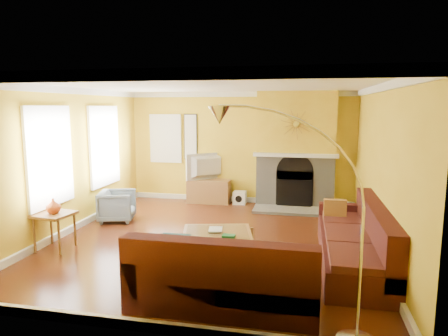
% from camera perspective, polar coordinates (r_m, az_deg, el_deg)
% --- Properties ---
extents(floor, '(5.50, 6.00, 0.02)m').
position_cam_1_polar(floor, '(7.20, -1.68, -10.32)').
color(floor, '#602B14').
rests_on(floor, ground).
extents(ceiling, '(5.50, 6.00, 0.02)m').
position_cam_1_polar(ceiling, '(6.82, -1.79, 11.84)').
color(ceiling, white).
rests_on(ceiling, ground).
extents(wall_back, '(5.50, 0.02, 2.70)m').
position_cam_1_polar(wall_back, '(9.81, 2.32, 2.92)').
color(wall_back, gold).
rests_on(wall_back, ground).
extents(wall_front, '(5.50, 0.02, 2.70)m').
position_cam_1_polar(wall_front, '(4.06, -11.60, -5.54)').
color(wall_front, gold).
rests_on(wall_front, ground).
extents(wall_left, '(0.02, 6.00, 2.70)m').
position_cam_1_polar(wall_left, '(7.97, -21.42, 0.99)').
color(wall_left, gold).
rests_on(wall_left, ground).
extents(wall_right, '(0.02, 6.00, 2.70)m').
position_cam_1_polar(wall_right, '(6.80, 21.53, -0.25)').
color(wall_right, gold).
rests_on(wall_right, ground).
extents(baseboard, '(5.50, 6.00, 0.12)m').
position_cam_1_polar(baseboard, '(7.18, -1.69, -9.79)').
color(baseboard, white).
rests_on(baseboard, floor).
extents(crown_molding, '(5.50, 6.00, 0.12)m').
position_cam_1_polar(crown_molding, '(6.81, -1.79, 11.25)').
color(crown_molding, white).
rests_on(crown_molding, ceiling).
extents(window_left_near, '(0.06, 1.22, 1.72)m').
position_cam_1_polar(window_left_near, '(9.05, -16.80, 3.03)').
color(window_left_near, white).
rests_on(window_left_near, wall_left).
extents(window_left_far, '(0.06, 1.22, 1.72)m').
position_cam_1_polar(window_left_far, '(7.44, -23.73, 1.51)').
color(window_left_far, white).
rests_on(window_left_far, wall_left).
extents(window_back, '(0.82, 0.06, 1.22)m').
position_cam_1_polar(window_back, '(10.22, -8.32, 4.20)').
color(window_back, white).
rests_on(window_back, wall_back).
extents(wall_art, '(0.34, 0.04, 1.14)m').
position_cam_1_polar(wall_art, '(10.03, -4.80, 4.46)').
color(wall_art, white).
rests_on(wall_art, wall_back).
extents(fireplace, '(1.80, 0.40, 2.70)m').
position_cam_1_polar(fireplace, '(9.48, 10.20, 2.59)').
color(fireplace, gray).
rests_on(fireplace, floor).
extents(mantel, '(1.92, 0.22, 0.08)m').
position_cam_1_polar(mantel, '(9.25, 10.15, 1.82)').
color(mantel, white).
rests_on(mantel, fireplace).
extents(hearth, '(1.80, 0.70, 0.06)m').
position_cam_1_polar(hearth, '(9.17, 9.89, -6.00)').
color(hearth, gray).
rests_on(hearth, floor).
extents(sunburst, '(0.70, 0.04, 0.70)m').
position_cam_1_polar(sunburst, '(9.20, 10.26, 6.16)').
color(sunburst, olive).
rests_on(sunburst, fireplace).
extents(rug, '(2.40, 1.80, 0.02)m').
position_cam_1_polar(rug, '(6.39, -0.30, -12.66)').
color(rug, beige).
rests_on(rug, floor).
extents(sectional_sofa, '(3.18, 3.48, 0.90)m').
position_cam_1_polar(sectional_sofa, '(5.98, 7.16, -9.75)').
color(sectional_sofa, '#471916').
rests_on(sectional_sofa, floor).
extents(coffee_table, '(1.27, 1.27, 0.42)m').
position_cam_1_polar(coffee_table, '(6.28, -0.98, -11.10)').
color(coffee_table, white).
rests_on(coffee_table, floor).
extents(media_console, '(1.04, 0.47, 0.57)m').
position_cam_1_polar(media_console, '(9.86, -2.15, -3.30)').
color(media_console, olive).
rests_on(media_console, floor).
extents(tv, '(0.93, 0.85, 0.64)m').
position_cam_1_polar(tv, '(9.75, -2.17, 0.19)').
color(tv, black).
rests_on(tv, media_console).
extents(subwoofer, '(0.31, 0.31, 0.31)m').
position_cam_1_polar(subwoofer, '(9.75, 2.26, -4.24)').
color(subwoofer, white).
rests_on(subwoofer, floor).
extents(armchair, '(0.85, 0.83, 0.63)m').
position_cam_1_polar(armchair, '(8.57, -15.01, -5.24)').
color(armchair, slate).
rests_on(armchair, floor).
extents(side_table, '(0.63, 0.63, 0.61)m').
position_cam_1_polar(side_table, '(7.23, -22.99, -8.31)').
color(side_table, olive).
rests_on(side_table, floor).
extents(vase, '(0.26, 0.26, 0.25)m').
position_cam_1_polar(vase, '(7.12, -23.19, -5.00)').
color(vase, '#D8591E').
rests_on(vase, side_table).
extents(book, '(0.25, 0.31, 0.03)m').
position_cam_1_polar(book, '(6.34, -2.20, -8.78)').
color(book, white).
rests_on(book, coffee_table).
extents(arc_lamp, '(1.47, 0.36, 2.34)m').
position_cam_1_polar(arc_lamp, '(4.00, 9.99, -8.39)').
color(arc_lamp, silver).
rests_on(arc_lamp, floor).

